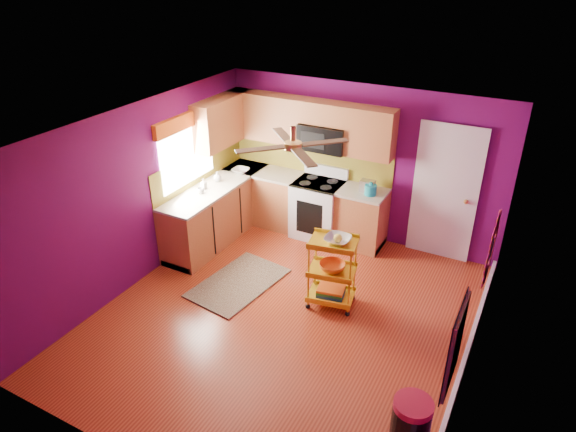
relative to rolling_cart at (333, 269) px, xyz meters
The scene contains 18 objects.
ground 0.88m from the rolling_cart, 127.66° to the right, with size 5.00×5.00×0.00m, color maroon.
room_envelope 1.26m from the rolling_cart, 125.82° to the right, with size 4.54×5.04×2.52m.
lower_cabinets 2.18m from the rolling_cart, 144.00° to the left, with size 2.81×2.31×0.94m.
electric_range 1.90m from the rolling_cart, 120.55° to the left, with size 0.76×0.66×1.13m.
upper_cabinetry 2.64m from the rolling_cart, 135.39° to the left, with size 2.80×2.30×1.26m.
left_window 2.93m from the rolling_cart, 168.98° to the left, with size 0.08×1.35×1.08m.
panel_door 2.20m from the rolling_cart, 64.12° to the left, with size 0.95×0.11×2.15m.
right_wall_art 2.20m from the rolling_cart, 25.79° to the right, with size 0.04×2.74×1.04m.
ceiling_fan 1.81m from the rolling_cart, 140.87° to the right, with size 1.01×1.01×0.26m.
shag_rug 1.47m from the rolling_cart, behind, with size 0.86×1.40×0.02m, color black.
rolling_cart is the anchor object (origin of this frame).
trash_can 2.39m from the rolling_cart, 49.19° to the right, with size 0.45×0.46×0.69m.
teal_kettle 1.66m from the rolling_cart, 93.19° to the left, with size 0.18×0.18×0.21m.
toaster 1.75m from the rolling_cart, 95.92° to the left, with size 0.22×0.15×0.18m, color beige.
soap_bottle_a 2.55m from the rolling_cart, 166.47° to the left, with size 0.08×0.08×0.17m, color #EA3F72.
soap_bottle_b 2.63m from the rolling_cart, 159.02° to the left, with size 0.13×0.13×0.16m, color white.
counter_dish 2.71m from the rolling_cart, 148.48° to the left, with size 0.27×0.27×0.07m, color white.
counter_cup 2.46m from the rolling_cart, 169.71° to the left, with size 0.11×0.11×0.09m, color white.
Camera 1 is at (2.50, -4.65, 4.25)m, focal length 32.00 mm.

